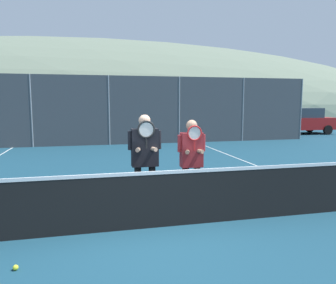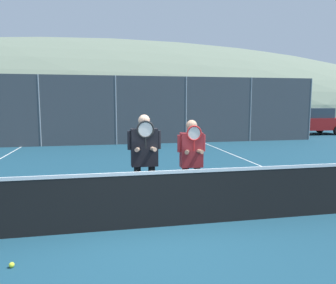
# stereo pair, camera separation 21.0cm
# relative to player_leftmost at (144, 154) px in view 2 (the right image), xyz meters

# --- Properties ---
(ground_plane) EXTENTS (120.00, 120.00, 0.00)m
(ground_plane) POSITION_rel_player_leftmost_xyz_m (-0.10, -0.80, -1.11)
(ground_plane) COLOR navy
(hill_distant) EXTENTS (132.72, 73.73, 25.81)m
(hill_distant) POSITION_rel_player_leftmost_xyz_m (-0.10, 62.07, -1.11)
(hill_distant) COLOR slate
(hill_distant) RESTS_ON ground_plane
(clubhouse_building) EXTENTS (16.97, 5.50, 3.19)m
(clubhouse_building) POSITION_rel_player_leftmost_xyz_m (-1.93, 17.16, 0.51)
(clubhouse_building) COLOR tan
(clubhouse_building) RESTS_ON ground_plane
(fence_back) EXTENTS (20.94, 0.06, 3.31)m
(fence_back) POSITION_rel_player_leftmost_xyz_m (-0.10, 10.00, 0.55)
(fence_back) COLOR gray
(fence_back) RESTS_ON ground_plane
(tennis_net) EXTENTS (11.70, 0.09, 1.05)m
(tennis_net) POSITION_rel_player_leftmost_xyz_m (-0.10, -0.80, -0.61)
(tennis_net) COLOR gray
(tennis_net) RESTS_ON ground_plane
(court_line_right_sideline) EXTENTS (0.05, 16.00, 0.01)m
(court_line_right_sideline) POSITION_rel_player_leftmost_xyz_m (4.26, 2.20, -1.10)
(court_line_right_sideline) COLOR white
(court_line_right_sideline) RESTS_ON ground_plane
(player_leftmost) EXTENTS (0.63, 0.34, 1.84)m
(player_leftmost) POSITION_rel_player_leftmost_xyz_m (0.00, 0.00, 0.00)
(player_leftmost) COLOR black
(player_leftmost) RESTS_ON ground_plane
(player_center_left) EXTENTS (0.55, 0.34, 1.74)m
(player_center_left) POSITION_rel_player_leftmost_xyz_m (0.90, -0.02, -0.08)
(player_center_left) COLOR black
(player_center_left) RESTS_ON ground_plane
(car_left_of_center) EXTENTS (4.06, 2.07, 1.77)m
(car_left_of_center) POSITION_rel_player_leftmost_xyz_m (-2.01, 12.36, -0.20)
(car_left_of_center) COLOR #285638
(car_left_of_center) RESTS_ON ground_plane
(car_center) EXTENTS (4.21, 2.04, 1.71)m
(car_center) POSITION_rel_player_leftmost_xyz_m (2.71, 12.41, -0.23)
(car_center) COLOR maroon
(car_center) RESTS_ON ground_plane
(car_right_of_center) EXTENTS (4.05, 1.98, 1.85)m
(car_right_of_center) POSITION_rel_player_leftmost_xyz_m (7.43, 12.55, -0.17)
(car_right_of_center) COLOR black
(car_right_of_center) RESTS_ON ground_plane
(car_far_right) EXTENTS (4.28, 1.91, 1.67)m
(car_far_right) POSITION_rel_player_leftmost_xyz_m (12.19, 12.64, -0.25)
(car_far_right) COLOR maroon
(car_far_right) RESTS_ON ground_plane
(tennis_ball_on_court) EXTENTS (0.07, 0.07, 0.07)m
(tennis_ball_on_court) POSITION_rel_player_leftmost_xyz_m (-1.92, -1.76, -1.07)
(tennis_ball_on_court) COLOR #CCDB33
(tennis_ball_on_court) RESTS_ON ground_plane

